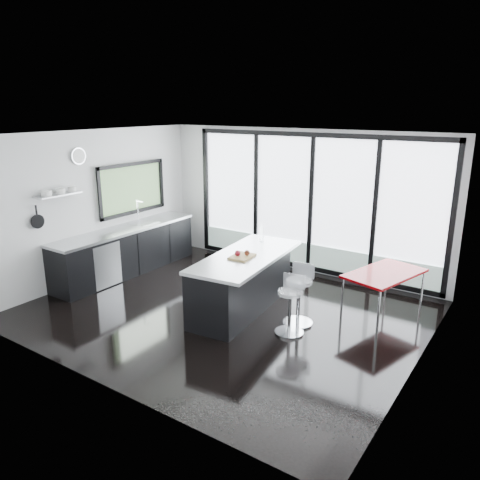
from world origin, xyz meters
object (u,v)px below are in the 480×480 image
Objects in this scene: island at (242,281)px; bar_stool_near at (290,312)px; bar_stool_far at (298,302)px; red_table at (383,293)px.

island is 3.56× the size of bar_stool_near.
bar_stool_near is 0.93× the size of bar_stool_far.
bar_stool_near is 1.68m from red_table.
bar_stool_far is 0.55× the size of red_table.
bar_stool_near is 0.35m from bar_stool_far.
island reaches higher than bar_stool_near.
red_table reaches higher than bar_stool_near.
island is 1.12m from bar_stool_near.
bar_stool_near is at bearing -87.76° from bar_stool_far.
island is 2.24m from red_table.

